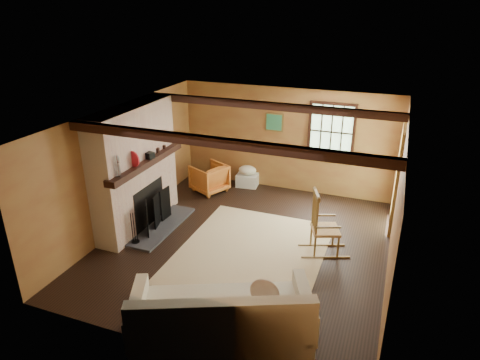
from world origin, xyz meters
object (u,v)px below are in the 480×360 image
at_px(rocking_chair, 323,227).
at_px(laundry_basket, 247,180).
at_px(sofa, 223,321).
at_px(fireplace, 136,173).
at_px(armchair, 209,178).

distance_m(rocking_chair, laundry_basket, 3.24).
bearing_deg(laundry_basket, sofa, -73.62).
xyz_separation_m(rocking_chair, sofa, (-0.79, -2.63, -0.16)).
bearing_deg(sofa, laundry_basket, 82.62).
relative_size(fireplace, sofa, 0.95).
height_order(fireplace, laundry_basket, fireplace).
xyz_separation_m(fireplace, laundry_basket, (1.35, 2.55, -0.95)).
relative_size(fireplace, armchair, 3.31).
height_order(rocking_chair, armchair, rocking_chair).
bearing_deg(rocking_chair, sofa, 141.96).
distance_m(rocking_chair, sofa, 2.76).
bearing_deg(laundry_basket, rocking_chair, -45.83).
height_order(laundry_basket, armchair, armchair).
bearing_deg(fireplace, laundry_basket, 62.18).
distance_m(fireplace, laundry_basket, 3.04).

